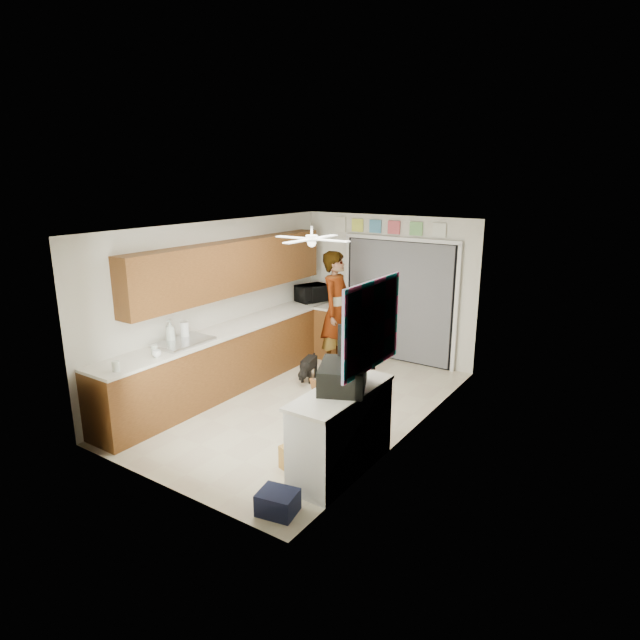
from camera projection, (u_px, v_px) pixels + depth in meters
The scene contains 42 objects.
floor at pixel (304, 404), 7.59m from camera, with size 5.00×5.00×0.00m, color beige.
ceiling at pixel (303, 226), 6.93m from camera, with size 5.00×5.00×0.00m, color white.
wall_back at pixel (387, 288), 9.27m from camera, with size 3.20×3.20×0.00m, color silver.
wall_front at pixel (156, 374), 5.25m from camera, with size 3.20×3.20×0.00m, color silver.
wall_left at pixel (218, 304), 8.12m from camera, with size 5.00×5.00×0.00m, color silver.
wall_right at pixel (412, 339), 6.40m from camera, with size 5.00×5.00×0.00m, color silver.
left_base_cabinets at pixel (235, 357), 8.17m from camera, with size 0.60×4.80×0.90m, color brown.
left_countertop at pixel (234, 328), 8.04m from camera, with size 0.62×4.80×0.04m, color white.
upper_cabinets at pixel (233, 267), 8.05m from camera, with size 0.32×4.00×0.80m, color brown.
sink_basin at pixel (183, 343), 7.23m from camera, with size 0.50×0.76×0.06m, color silver.
faucet at pixel (173, 334), 7.30m from camera, with size 0.03×0.03×0.22m, color silver.
peninsula_base at pixel (347, 334), 9.34m from camera, with size 1.00×0.60×0.90m, color brown.
peninsula_top at pixel (347, 308), 9.22m from camera, with size 1.04×0.64×0.04m, color white.
back_opening_recess at pixel (399, 301), 9.16m from camera, with size 2.00×0.06×2.10m, color black.
curtain_panel at pixel (398, 302), 9.13m from camera, with size 1.90×0.03×2.05m, color slate.
door_trim_left at pixel (347, 295), 9.68m from camera, with size 0.06×0.04×2.10m, color white.
door_trim_right at pixel (456, 310), 8.59m from camera, with size 0.06×0.04×2.10m, color white.
door_trim_head at pixel (401, 239), 8.85m from camera, with size 2.10×0.04×0.06m, color white.
header_frame_0 at pixel (357, 225), 9.29m from camera, with size 0.22×0.02×0.22m, color #E1EE4F.
header_frame_1 at pixel (375, 226), 9.10m from camera, with size 0.22×0.02×0.22m, color #4892C1.
header_frame_2 at pixel (394, 227), 8.91m from camera, with size 0.22×0.02×0.22m, color #D44F5B.
header_frame_3 at pixel (416, 229), 8.70m from camera, with size 0.22×0.02×0.22m, color #76BC6B.
header_frame_4 at pixel (439, 230), 8.48m from camera, with size 0.22×0.02×0.22m, color silver.
route66_sign at pixel (340, 224), 9.48m from camera, with size 0.22×0.02×0.26m, color silver.
right_counter_base at pixel (341, 433), 5.78m from camera, with size 0.50×1.40×0.90m, color white.
right_counter_top at pixel (341, 392), 5.67m from camera, with size 0.54×1.44×0.04m, color white.
abstract_painting at pixel (372, 325), 5.51m from camera, with size 0.03×1.15×0.95m, color #FF5DB0.
ceiling_fan at pixel (312, 239), 7.14m from camera, with size 1.14×1.14×0.24m, color white.
microwave at pixel (312, 293), 9.61m from camera, with size 0.55×0.37×0.30m, color black.
soap_bottle at pixel (170, 331), 7.22m from camera, with size 0.13×0.13×0.33m, color silver.
cup at pixel (157, 354), 6.69m from camera, with size 0.11×0.11×0.09m, color white.
jar_a at pixel (116, 366), 6.20m from camera, with size 0.09×0.09×0.12m, color silver.
jar_b at pixel (154, 350), 6.79m from camera, with size 0.08×0.08×0.12m, color silver.
paper_towel_roll at pixel (185, 331), 7.40m from camera, with size 0.11×0.11×0.24m, color white.
suitcase at pixel (343, 376), 5.68m from camera, with size 0.48×0.64×0.27m, color black.
suitcase_rim at pixel (343, 386), 5.71m from camera, with size 0.44×0.58×0.02m, color yellow.
suitcase_lid at pixel (357, 347), 5.85m from camera, with size 0.42×0.03×0.50m, color black.
cardboard_box at pixel (302, 459), 5.85m from camera, with size 0.43×0.32×0.27m, color #AF8437.
navy_crate at pixel (278, 502), 5.12m from camera, with size 0.36×0.30×0.22m, color black.
cabinet_door_panel at pixel (322, 402), 6.98m from camera, with size 0.38×0.03×0.57m, color brown.
man at pixel (336, 311), 8.81m from camera, with size 0.72×0.47×1.97m, color white.
dog at pixel (309, 368), 8.43m from camera, with size 0.23×0.53×0.41m, color black.
Camera 1 is at (4.08, -5.70, 3.15)m, focal length 30.00 mm.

